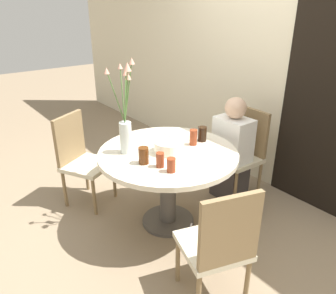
# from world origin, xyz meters

# --- Properties ---
(ground_plane) EXTENTS (16.00, 16.00, 0.00)m
(ground_plane) POSITION_xyz_m (0.00, 0.00, 0.00)
(ground_plane) COLOR #89755B
(wall_back) EXTENTS (8.00, 0.05, 2.60)m
(wall_back) POSITION_xyz_m (0.00, 1.31, 1.30)
(wall_back) COLOR beige
(wall_back) RESTS_ON ground_plane
(doorway_panel) EXTENTS (0.90, 0.01, 2.05)m
(doorway_panel) POSITION_xyz_m (0.63, 1.28, 1.02)
(doorway_panel) COLOR black
(doorway_panel) RESTS_ON ground_plane
(dining_table) EXTENTS (1.15, 1.15, 0.70)m
(dining_table) POSITION_xyz_m (0.00, 0.00, 0.56)
(dining_table) COLOR beige
(dining_table) RESTS_ON ground_plane
(chair_far_back) EXTENTS (0.42, 0.42, 0.88)m
(chair_far_back) POSITION_xyz_m (0.04, 0.92, 0.49)
(chair_far_back) COLOR beige
(chair_far_back) RESTS_ON ground_plane
(chair_right_flank) EXTENTS (0.54, 0.54, 0.88)m
(chair_right_flank) POSITION_xyz_m (-0.81, -0.43, 0.49)
(chair_right_flank) COLOR beige
(chair_right_flank) RESTS_ON ground_plane
(chair_left_flank) EXTENTS (0.50, 0.50, 0.88)m
(chair_left_flank) POSITION_xyz_m (0.87, -0.28, 0.49)
(chair_left_flank) COLOR beige
(chair_left_flank) RESTS_ON ground_plane
(birthday_cake) EXTENTS (0.24, 0.24, 0.14)m
(birthday_cake) POSITION_xyz_m (0.01, -0.00, 0.75)
(birthday_cake) COLOR white
(birthday_cake) RESTS_ON dining_table
(flower_vase) EXTENTS (0.26, 0.24, 0.76)m
(flower_vase) POSITION_xyz_m (-0.19, -0.27, 0.96)
(flower_vase) COLOR silver
(flower_vase) RESTS_ON dining_table
(side_plate) EXTENTS (0.20, 0.20, 0.01)m
(side_plate) POSITION_xyz_m (-0.29, 0.31, 0.71)
(side_plate) COLOR white
(side_plate) RESTS_ON dining_table
(drink_glass_0) EXTENTS (0.08, 0.08, 0.13)m
(drink_glass_0) POSITION_xyz_m (0.01, 0.37, 0.77)
(drink_glass_0) COLOR black
(drink_glass_0) RESTS_ON dining_table
(drink_glass_1) EXTENTS (0.06, 0.06, 0.11)m
(drink_glass_1) POSITION_xyz_m (0.29, -0.20, 0.76)
(drink_glass_1) COLOR maroon
(drink_glass_1) RESTS_ON dining_table
(drink_glass_2) EXTENTS (0.08, 0.08, 0.13)m
(drink_glass_2) POSITION_xyz_m (0.06, -0.28, 0.77)
(drink_glass_2) COLOR #51280F
(drink_glass_2) RESTS_ON dining_table
(drink_glass_3) EXTENTS (0.07, 0.07, 0.14)m
(drink_glass_3) POSITION_xyz_m (0.02, 0.26, 0.77)
(drink_glass_3) COLOR maroon
(drink_glass_3) RESTS_ON dining_table
(drink_glass_4) EXTENTS (0.06, 0.06, 0.11)m
(drink_glass_4) POSITION_xyz_m (0.18, -0.21, 0.76)
(drink_glass_4) COLOR maroon
(drink_glass_4) RESTS_ON dining_table
(person_boy) EXTENTS (0.34, 0.24, 1.04)m
(person_boy) POSITION_xyz_m (0.04, 0.75, 0.49)
(person_boy) COLOR #383333
(person_boy) RESTS_ON ground_plane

